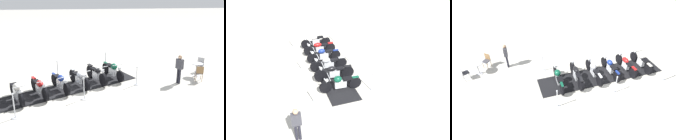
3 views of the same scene
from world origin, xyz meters
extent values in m
plane|color=beige|center=(0.00, 0.00, 0.00)|extent=(80.00, 80.00, 0.00)
cube|color=black|center=(0.00, 0.00, 0.02)|extent=(7.46, 5.16, 0.03)
cylinder|color=black|center=(2.01, 1.99, 0.35)|extent=(0.42, 0.61, 0.64)
cylinder|color=black|center=(2.75, 0.70, 0.35)|extent=(0.42, 0.61, 0.64)
cube|color=silver|center=(2.38, 1.35, 0.43)|extent=(0.43, 0.54, 0.44)
ellipsoid|color=silver|center=(2.32, 1.46, 0.79)|extent=(0.54, 0.60, 0.34)
cube|color=black|center=(2.54, 1.06, 0.74)|extent=(0.48, 0.53, 0.08)
cube|color=silver|center=(2.75, 0.70, 0.70)|extent=(0.30, 0.38, 0.06)
cylinder|color=silver|center=(2.04, 1.94, 0.63)|extent=(0.19, 0.26, 0.55)
cylinder|color=silver|center=(2.07, 1.88, 0.96)|extent=(0.54, 0.33, 0.04)
sphere|color=silver|center=(2.02, 1.97, 0.76)|extent=(0.18, 0.18, 0.18)
cylinder|color=black|center=(1.04, 1.48, 0.36)|extent=(0.43, 0.62, 0.65)
cylinder|color=black|center=(1.82, 0.14, 0.36)|extent=(0.43, 0.62, 0.65)
cube|color=silver|center=(1.43, 0.81, 0.40)|extent=(0.45, 0.55, 0.36)
ellipsoid|color=#AD1919|center=(1.36, 0.92, 0.70)|extent=(0.53, 0.62, 0.30)
cube|color=black|center=(1.60, 0.51, 0.66)|extent=(0.46, 0.53, 0.08)
cube|color=#AD1919|center=(1.82, 0.14, 0.72)|extent=(0.31, 0.38, 0.06)
cylinder|color=silver|center=(1.08, 1.41, 0.64)|extent=(0.20, 0.28, 0.56)
cylinder|color=silver|center=(1.11, 1.35, 0.97)|extent=(0.57, 0.35, 0.04)
sphere|color=silver|center=(1.06, 1.43, 0.77)|extent=(0.18, 0.18, 0.18)
cylinder|color=black|center=(0.09, 0.96, 0.35)|extent=(0.40, 0.60, 0.63)
cylinder|color=black|center=(0.86, -0.42, 0.35)|extent=(0.40, 0.60, 0.63)
cube|color=silver|center=(0.48, 0.27, 0.42)|extent=(0.43, 0.57, 0.42)
ellipsoid|color=navy|center=(0.41, 0.39, 0.76)|extent=(0.50, 0.55, 0.31)
cube|color=black|center=(0.65, -0.04, 0.71)|extent=(0.47, 0.53, 0.08)
cube|color=navy|center=(0.86, -0.42, 0.70)|extent=(0.28, 0.36, 0.06)
cylinder|color=silver|center=(0.13, 0.89, 0.62)|extent=(0.22, 0.31, 0.54)
cylinder|color=silver|center=(0.17, 0.81, 0.95)|extent=(0.65, 0.38, 0.04)
sphere|color=silver|center=(0.13, 0.90, 0.75)|extent=(0.18, 0.18, 0.18)
cylinder|color=black|center=(-0.86, 0.43, 0.38)|extent=(0.42, 0.65, 0.68)
cylinder|color=black|center=(-0.09, -0.97, 0.38)|extent=(0.42, 0.65, 0.68)
cube|color=silver|center=(-0.48, -0.27, 0.39)|extent=(0.45, 0.61, 0.34)
ellipsoid|color=#B7BAC1|center=(-0.55, -0.14, 0.70)|extent=(0.52, 0.58, 0.33)
cube|color=black|center=(-0.30, -0.58, 0.65)|extent=(0.47, 0.52, 0.08)
cube|color=#B7BAC1|center=(-0.09, -0.97, 0.75)|extent=(0.29, 0.39, 0.06)
cylinder|color=silver|center=(-0.82, 0.36, 0.67)|extent=(0.21, 0.30, 0.58)
cylinder|color=silver|center=(-0.78, 0.29, 1.02)|extent=(0.64, 0.37, 0.04)
sphere|color=silver|center=(-0.83, 0.38, 0.82)|extent=(0.18, 0.18, 0.18)
cylinder|color=black|center=(-1.78, -0.10, 0.39)|extent=(0.44, 0.70, 0.72)
cylinder|color=black|center=(-1.08, -1.51, 0.39)|extent=(0.44, 0.70, 0.72)
cube|color=silver|center=(-1.43, -0.81, 0.43)|extent=(0.48, 0.63, 0.39)
ellipsoid|color=black|center=(-1.49, -0.68, 0.74)|extent=(0.50, 0.61, 0.29)
cube|color=black|center=(-1.27, -1.12, 0.70)|extent=(0.42, 0.49, 0.08)
cube|color=black|center=(-1.08, -1.51, 0.78)|extent=(0.32, 0.43, 0.06)
cylinder|color=silver|center=(-1.74, -0.17, 0.70)|extent=(0.19, 0.29, 0.61)
cylinder|color=silver|center=(-1.71, -0.24, 1.06)|extent=(0.66, 0.35, 0.04)
sphere|color=silver|center=(-1.75, -0.15, 0.86)|extent=(0.18, 0.18, 0.18)
cylinder|color=black|center=(-2.74, -0.62, 0.37)|extent=(0.39, 0.64, 0.67)
cylinder|color=black|center=(-2.02, -2.07, 0.37)|extent=(0.39, 0.64, 0.67)
cube|color=silver|center=(-2.38, -1.35, 0.42)|extent=(0.44, 0.64, 0.40)
ellipsoid|color=#0F5138|center=(-2.45, -1.21, 0.76)|extent=(0.51, 0.54, 0.35)
cube|color=black|center=(-2.21, -1.69, 0.71)|extent=(0.50, 0.57, 0.08)
cube|color=#0F5138|center=(-2.02, -2.07, 0.73)|extent=(0.27, 0.38, 0.06)
cylinder|color=silver|center=(-2.70, -0.71, 0.65)|extent=(0.21, 0.34, 0.56)
cylinder|color=silver|center=(-2.66, -0.79, 1.00)|extent=(0.69, 0.37, 0.04)
sphere|color=silver|center=(-2.70, -0.70, 0.80)|extent=(0.18, 0.18, 0.18)
cylinder|color=silver|center=(-3.61, -0.24, 0.01)|extent=(0.30, 0.30, 0.03)
cylinder|color=silver|center=(-3.61, -0.24, 0.50)|extent=(0.05, 0.05, 0.95)
sphere|color=silver|center=(-3.61, -0.24, 1.02)|extent=(0.09, 0.09, 0.09)
cylinder|color=silver|center=(-0.77, 1.37, 0.01)|extent=(0.36, 0.36, 0.03)
cylinder|color=silver|center=(-0.77, 1.37, 0.53)|extent=(0.05, 0.05, 1.00)
sphere|color=silver|center=(-0.77, 1.37, 1.06)|extent=(0.09, 0.09, 0.09)
cylinder|color=silver|center=(-2.06, -2.97, 0.01)|extent=(0.32, 0.32, 0.03)
cylinder|color=silver|center=(-2.06, -2.97, 0.54)|extent=(0.05, 0.05, 1.04)
sphere|color=silver|center=(-2.06, -2.97, 1.10)|extent=(0.09, 0.09, 0.09)
cylinder|color=silver|center=(3.61, 0.24, 0.01)|extent=(0.34, 0.34, 0.03)
cylinder|color=silver|center=(3.61, 0.24, 0.55)|extent=(0.05, 0.05, 1.05)
sphere|color=silver|center=(3.61, 0.24, 1.11)|extent=(0.09, 0.09, 0.09)
cylinder|color=silver|center=(0.77, -1.37, 0.01)|extent=(0.29, 0.29, 0.03)
cylinder|color=silver|center=(0.77, -1.37, 0.55)|extent=(0.05, 0.05, 1.05)
sphere|color=silver|center=(0.77, -1.37, 1.11)|extent=(0.09, 0.09, 0.09)
cylinder|color=silver|center=(2.06, 2.97, 0.01)|extent=(0.34, 0.34, 0.03)
cylinder|color=silver|center=(2.06, 2.97, 0.54)|extent=(0.05, 0.05, 1.04)
sphere|color=silver|center=(2.06, 2.97, 1.10)|extent=(0.09, 0.09, 0.09)
cylinder|color=#B7B7BC|center=(-7.39, -1.32, 0.01)|extent=(0.40, 0.40, 0.02)
cylinder|color=#B7B7BC|center=(-7.39, -1.32, 0.39)|extent=(0.07, 0.07, 0.74)
cylinder|color=#B7B7BC|center=(-7.39, -1.32, 0.78)|extent=(0.72, 0.72, 0.03)
cylinder|color=#B7B7BC|center=(-7.88, -1.68, 0.22)|extent=(0.03, 0.03, 0.45)
cylinder|color=#B7B7BC|center=(-7.61, -1.88, 0.22)|extent=(0.03, 0.03, 0.45)
cylinder|color=#B7B7BC|center=(-8.08, -1.95, 0.22)|extent=(0.03, 0.03, 0.45)
cylinder|color=#B7B7BC|center=(-7.81, -2.15, 0.22)|extent=(0.03, 0.03, 0.45)
cube|color=#3F3F47|center=(-7.84, -1.92, 0.47)|extent=(0.56, 0.56, 0.04)
cube|color=#B7B7BC|center=(-7.95, -2.06, 0.70)|extent=(0.34, 0.26, 0.43)
cylinder|color=olive|center=(-7.11, -0.78, 0.22)|extent=(0.03, 0.03, 0.45)
cylinder|color=olive|center=(-7.45, -0.71, 0.22)|extent=(0.03, 0.03, 0.45)
cylinder|color=olive|center=(-7.05, -0.45, 0.22)|extent=(0.03, 0.03, 0.45)
cylinder|color=olive|center=(-7.38, -0.38, 0.22)|extent=(0.03, 0.03, 0.45)
cube|color=#3F3F47|center=(-7.25, -0.58, 0.47)|extent=(0.47, 0.47, 0.04)
cube|color=olive|center=(-7.21, -0.40, 0.69)|extent=(0.40, 0.11, 0.41)
cylinder|color=#23232D|center=(-5.99, -0.20, 0.43)|extent=(0.12, 0.12, 0.85)
cylinder|color=#23232D|center=(-5.93, -0.33, 0.43)|extent=(0.12, 0.12, 0.85)
cube|color=#3F3F47|center=(-5.96, -0.27, 1.13)|extent=(0.38, 0.46, 0.56)
sphere|color=tan|center=(-5.96, -0.27, 1.52)|extent=(0.22, 0.22, 0.22)
camera|label=1|loc=(-1.15, 12.91, 5.46)|focal=41.85mm
camera|label=2|loc=(-12.01, -3.10, 7.45)|focal=36.80mm
camera|label=3|loc=(-0.42, -9.43, 7.51)|focal=31.00mm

